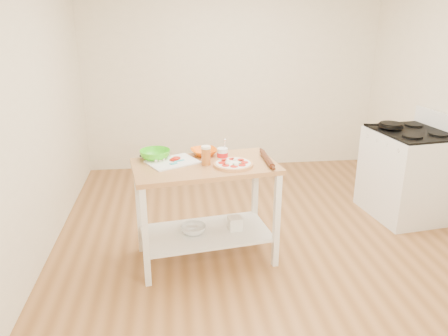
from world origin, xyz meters
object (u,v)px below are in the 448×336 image
Objects in this scene: orange_bowl at (204,152)px; pizza at (233,164)px; gas_stove at (407,173)px; beer_pint at (206,155)px; green_bowl at (155,155)px; shelf_bin at (235,223)px; yogurt_tub at (222,154)px; skillet at (390,125)px; knife at (151,156)px; prep_island at (205,192)px; cutting_board at (172,162)px; rolling_pin at (267,159)px; spatula at (176,162)px; shelf_glass_bowl at (193,229)px.

pizza is at bearing -55.59° from orange_bowl.
beer_pint is at bearing -170.78° from gas_stove.
shelf_bin is (0.68, -0.15, -0.62)m from green_bowl.
skillet is at bearing 21.02° from yogurt_tub.
knife is 1.37× the size of yogurt_tub.
prep_island is 0.37m from orange_bowl.
yogurt_tub is (-2.05, -0.59, 0.48)m from gas_stove.
shelf_bin is (0.72, -0.20, -0.60)m from knife.
orange_bowl reaches higher than pizza.
gas_stove is 2.80× the size of skillet.
skillet is 0.80× the size of cutting_board.
skillet is 2.02m from shelf_bin.
pizza is 0.83× the size of rolling_pin.
prep_island is 0.38m from cutting_board.
rolling_pin is at bearing -10.43° from green_bowl.
rolling_pin reaches higher than prep_island.
shelf_bin is (0.50, -0.01, -0.60)m from spatula.
beer_pint is at bearing -142.47° from skillet.
skillet is at bearing 19.20° from knife.
gas_stove is 2.36m from beer_pint.
skillet is 2.48× the size of beer_pint.
cutting_board is at bearing -148.61° from orange_bowl.
pizza is 0.67× the size of cutting_board.
yogurt_tub is at bearing -7.77° from knife.
orange_bowl is at bearing 87.38° from prep_island.
cutting_board is at bearing 175.01° from shelf_bin.
cutting_board is 0.64m from shelf_glass_bowl.
knife reaches higher than shelf_bin.
gas_stove is at bearing 16.94° from beer_pint.
shelf_bin is at bearing -41.44° from orange_bowl.
gas_stove is at bearing -16.72° from skillet.
shelf_glass_bowl is at bearing -27.37° from knife.
orange_bowl is 1.15× the size of yogurt_tub.
beer_pint is at bearing -20.42° from knife.
spatula is at bearing -174.71° from yogurt_tub.
spatula is 0.63m from shelf_glass_bowl.
pizza reaches higher than shelf_bin.
green_bowl is at bearing -150.14° from skillet.
pizza is at bearing -16.83° from knife.
cutting_board is 0.43m from yogurt_tub.
beer_pint is at bearing -178.16° from rolling_pin.
rolling_pin is 0.90m from shelf_glass_bowl.
gas_stove is 2.59m from cutting_board.
spatula is 0.26m from beer_pint.
rolling_pin is (0.81, -0.07, 0.02)m from cutting_board.
beer_pint is at bearing -151.09° from yogurt_tub.
skillet is at bearing 14.98° from orange_bowl.
shelf_glass_bowl is (-2.13, -0.79, -0.68)m from skillet.
yogurt_tub is 0.88× the size of shelf_glass_bowl.
shelf_bin is at bearing 4.78° from shelf_glass_bowl.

